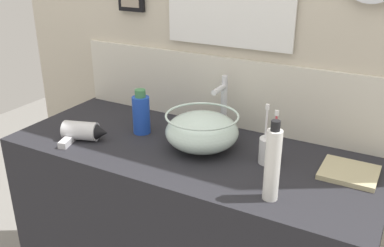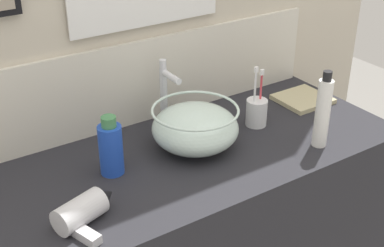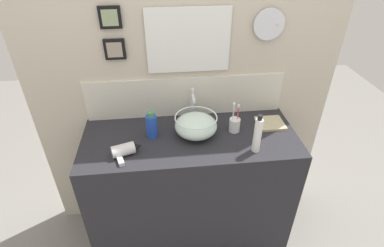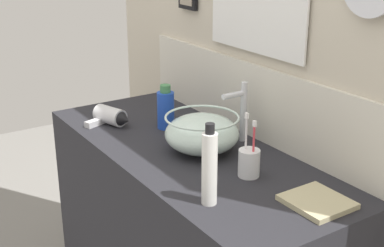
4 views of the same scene
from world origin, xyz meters
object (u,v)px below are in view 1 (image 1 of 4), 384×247
Objects in this scene: faucet at (223,101)px; toothbrush_cup at (269,150)px; glass_bowl_sink at (202,131)px; spray_bottle at (141,113)px; hair_drier at (84,132)px; lotion_bottle at (272,164)px; hand_towel at (349,172)px.

toothbrush_cup is at bearing -32.98° from faucet.
glass_bowl_sink is at bearing -90.00° from faucet.
toothbrush_cup is at bearing -0.18° from spray_bottle.
hair_drier is at bearing -142.61° from faucet.
toothbrush_cup is at bearing 2.67° from glass_bowl_sink.
toothbrush_cup reaches higher than spray_bottle.
lotion_bottle is 0.63m from spray_bottle.
glass_bowl_sink is 1.43× the size of hair_drier.
lotion_bottle is at bearing -69.48° from toothbrush_cup.
glass_bowl_sink is 0.27m from spray_bottle.
spray_bottle is (0.15, 0.16, 0.05)m from hair_drier.
toothbrush_cup is 1.19× the size of hand_towel.
spray_bottle is (-0.52, 0.00, 0.03)m from toothbrush_cup.
hand_towel is at bearing -12.88° from faucet.
hand_towel is (0.77, 0.04, -0.07)m from spray_bottle.
spray_bottle is (-0.27, -0.16, -0.05)m from faucet.
faucet reaches higher than glass_bowl_sink.
lotion_bottle reaches higher than glass_bowl_sink.
hair_drier is at bearing 176.39° from lotion_bottle.
glass_bowl_sink is 1.26× the size of toothbrush_cup.
spray_bottle reaches higher than hair_drier.
hand_towel is at bearing 12.66° from hair_drier.
spray_bottle is (-0.27, 0.01, 0.01)m from glass_bowl_sink.
hair_drier is 0.94m from hand_towel.
glass_bowl_sink is 1.49× the size of spray_bottle.
hair_drier reaches higher than hand_towel.
lotion_bottle reaches higher than toothbrush_cup.
toothbrush_cup is 0.86× the size of lotion_bottle.
toothbrush_cup is 1.19× the size of spray_bottle.
glass_bowl_sink is 0.25m from toothbrush_cup.
toothbrush_cup is (0.25, 0.01, -0.02)m from glass_bowl_sink.
glass_bowl_sink is 1.08× the size of lotion_bottle.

